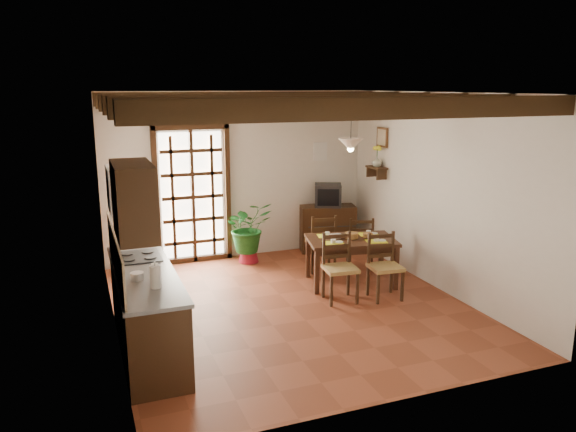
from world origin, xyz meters
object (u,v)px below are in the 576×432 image
chair_near_right (385,278)px  crt_tv (328,195)px  sideboard (327,228)px  potted_plant (248,229)px  kitchen_counter (146,310)px  chair_far_right (360,252)px  chair_near_left (340,280)px  chair_far_left (321,253)px  pendant_lamp (351,143)px  dining_table (351,244)px

chair_near_right → crt_tv: 2.50m
sideboard → potted_plant: potted_plant is taller
kitchen_counter → chair_near_right: 3.31m
chair_far_right → sideboard: chair_far_right is taller
chair_near_left → potted_plant: (-0.67, 2.09, 0.28)m
chair_far_right → sideboard: bearing=-67.3°
kitchen_counter → crt_tv: bearing=38.9°
kitchen_counter → sideboard: bearing=38.9°
chair_far_left → sideboard: 1.14m
chair_near_left → sideboard: 2.41m
chair_near_right → pendant_lamp: size_ratio=1.08×
chair_near_left → potted_plant: 2.21m
chair_far_right → pendant_lamp: pendant_lamp is taller
chair_near_left → pendant_lamp: (0.45, 0.66, 1.79)m
chair_near_left → potted_plant: bearing=114.0°
chair_near_left → crt_tv: 2.50m
dining_table → pendant_lamp: size_ratio=1.68×
chair_near_left → chair_far_left: bearing=83.4°
chair_near_left → chair_far_left: size_ratio=1.00×
sideboard → potted_plant: bearing=-160.1°
chair_far_right → potted_plant: size_ratio=0.39×
dining_table → pendant_lamp: bearing=102.6°
crt_tv → pendant_lamp: pendant_lamp is taller
dining_table → potted_plant: 1.90m
pendant_lamp → chair_near_left: bearing=-124.4°
potted_plant → chair_far_left: bearing=-40.8°
pendant_lamp → chair_far_right: bearing=45.9°
crt_tv → pendant_lamp: bearing=-80.7°
dining_table → chair_near_right: (0.17, -0.70, -0.32)m
dining_table → chair_far_left: bearing=116.0°
dining_table → sideboard: bearing=89.5°
crt_tv → potted_plant: size_ratio=0.26×
chair_near_left → sideboard: bearing=75.5°
dining_table → chair_near_left: bearing=-116.2°
pendant_lamp → potted_plant: bearing=128.2°
chair_near_left → chair_far_right: chair_near_left is taller
chair_near_right → chair_far_right: (0.28, 1.27, -0.01)m
chair_near_left → chair_near_right: bearing=-6.5°
chair_near_right → sideboard: (0.23, 2.39, 0.12)m
chair_near_left → crt_tv: (0.85, 2.24, 0.71)m
crt_tv → potted_plant: 1.59m
chair_near_left → pendant_lamp: pendant_lamp is taller
chair_far_left → potted_plant: 1.29m
chair_far_right → pendant_lamp: size_ratio=1.03×
dining_table → sideboard: sideboard is taller
kitchen_counter → chair_near_right: size_ratio=2.47×
dining_table → crt_tv: crt_tv is taller
crt_tv → potted_plant: bearing=-150.9°
kitchen_counter → chair_far_left: 3.47m
chair_near_left → chair_near_right: (0.62, -0.14, -0.01)m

